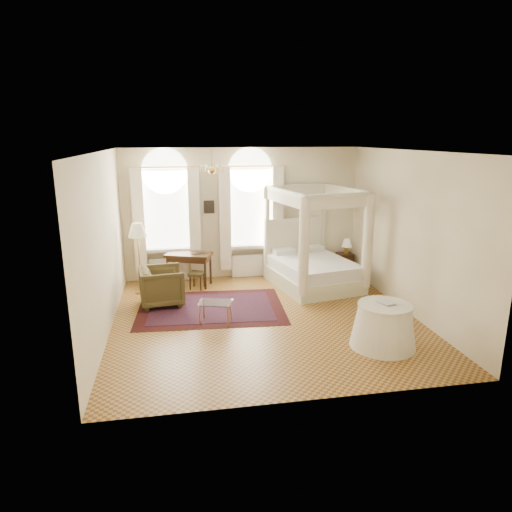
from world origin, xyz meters
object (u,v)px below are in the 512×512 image
at_px(nightstand, 344,263).
at_px(side_table, 383,326).
at_px(canopy_bed, 314,265).
at_px(coffee_table, 215,304).
at_px(writing_desk, 189,258).
at_px(stool, 197,275).
at_px(armchair, 162,286).
at_px(floor_lamp, 138,234).

relative_size(nightstand, side_table, 0.49).
xyz_separation_m(canopy_bed, nightstand, (1.13, 0.88, -0.26)).
height_order(canopy_bed, side_table, canopy_bed).
bearing_deg(canopy_bed, coffee_table, -144.04).
relative_size(writing_desk, side_table, 1.07).
bearing_deg(canopy_bed, stool, 173.46).
xyz_separation_m(stool, side_table, (3.03, -3.72, 0.04)).
height_order(coffee_table, side_table, side_table).
bearing_deg(writing_desk, armchair, -117.14).
xyz_separation_m(canopy_bed, side_table, (0.22, -3.40, -0.16)).
height_order(stool, armchair, armchair).
distance_m(nightstand, stool, 3.98).
height_order(stool, side_table, side_table).
bearing_deg(coffee_table, side_table, -28.93).
height_order(stool, coffee_table, coffee_table).
xyz_separation_m(armchair, coffee_table, (1.05, -1.23, -0.03)).
relative_size(canopy_bed, stool, 5.44).
distance_m(canopy_bed, floor_lamp, 4.22).
relative_size(nightstand, armchair, 0.61).
bearing_deg(stool, floor_lamp, -177.06).
distance_m(nightstand, floor_lamp, 5.42).
height_order(writing_desk, side_table, writing_desk).
height_order(armchair, floor_lamp, floor_lamp).
bearing_deg(canopy_bed, armchair, -170.10).
height_order(nightstand, side_table, side_table).
height_order(canopy_bed, armchair, canopy_bed).
height_order(canopy_bed, stool, canopy_bed).
bearing_deg(nightstand, side_table, -102.11).
bearing_deg(writing_desk, side_table, -51.40).
bearing_deg(nightstand, canopy_bed, -142.06).
relative_size(coffee_table, floor_lamp, 0.45).
distance_m(canopy_bed, armchair, 3.67).
xyz_separation_m(nightstand, floor_lamp, (-5.26, -0.63, 1.14)).
relative_size(stool, side_table, 0.41).
bearing_deg(armchair, writing_desk, -33.90).
bearing_deg(armchair, floor_lamp, 23.21).
relative_size(canopy_bed, nightstand, 4.49).
bearing_deg(canopy_bed, writing_desk, 168.51).
relative_size(stool, floor_lamp, 0.28).
distance_m(stool, floor_lamp, 1.70).
bearing_deg(writing_desk, stool, -59.07).
relative_size(floor_lamp, side_table, 1.46).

